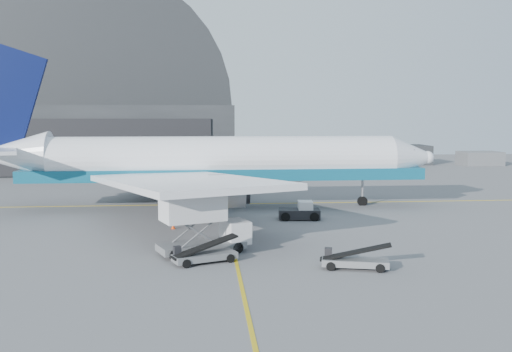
{
  "coord_description": "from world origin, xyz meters",
  "views": [
    {
      "loc": [
        -2.16,
        -45.59,
        10.26
      ],
      "look_at": [
        2.75,
        8.37,
        4.5
      ],
      "focal_mm": 40.0,
      "sensor_mm": 36.0,
      "label": 1
    }
  ],
  "objects": [
    {
      "name": "distant_bldg_a",
      "position": [
        38.0,
        72.0,
        0.0
      ],
      "size": [
        14.0,
        8.0,
        4.0
      ],
      "primitive_type": "cube",
      "color": "black",
      "rests_on": "ground"
    },
    {
      "name": "taxi_lines",
      "position": [
        0.0,
        12.67,
        0.01
      ],
      "size": [
        80.0,
        42.12,
        0.02
      ],
      "color": "gold",
      "rests_on": "ground"
    },
    {
      "name": "pushback_tug",
      "position": [
        7.3,
        9.66,
        0.7
      ],
      "size": [
        4.21,
        2.7,
        1.86
      ],
      "rotation": [
        0.0,
        0.0,
        -0.09
      ],
      "color": "black",
      "rests_on": "ground"
    },
    {
      "name": "catering_truck",
      "position": [
        -2.5,
        -3.74,
        2.37
      ],
      "size": [
        7.25,
        4.76,
        4.68
      ],
      "rotation": [
        0.0,
        0.0,
        0.36
      ],
      "color": "slate",
      "rests_on": "ground"
    },
    {
      "name": "airliner",
      "position": [
        -2.05,
        17.64,
        5.16
      ],
      "size": [
        52.54,
        50.94,
        18.44
      ],
      "color": "white",
      "rests_on": "ground"
    },
    {
      "name": "ground",
      "position": [
        0.0,
        0.0,
        0.0
      ],
      "size": [
        200.0,
        200.0,
        0.0
      ],
      "primitive_type": "plane",
      "color": "#565659",
      "rests_on": "ground"
    },
    {
      "name": "hangar",
      "position": [
        -22.0,
        64.95,
        9.54
      ],
      "size": [
        50.0,
        28.3,
        28.0
      ],
      "color": "black",
      "rests_on": "ground"
    },
    {
      "name": "belt_loader_a",
      "position": [
        -2.26,
        -6.45,
        0.56
      ],
      "size": [
        4.79,
        3.07,
        1.82
      ],
      "rotation": [
        0.0,
        0.0,
        0.38
      ],
      "color": "slate",
      "rests_on": "ground"
    },
    {
      "name": "distant_bldg_b",
      "position": [
        55.0,
        68.0,
        0.0
      ],
      "size": [
        8.0,
        6.0,
        2.8
      ],
      "primitive_type": "cube",
      "color": "slate",
      "rests_on": "ground"
    },
    {
      "name": "belt_loader_b",
      "position": [
        7.81,
        -8.91,
        0.55
      ],
      "size": [
        4.81,
        2.52,
        1.8
      ],
      "rotation": [
        0.0,
        0.0,
        -0.24
      ],
      "color": "slate",
      "rests_on": "ground"
    },
    {
      "name": "traffic_cone",
      "position": [
        -5.05,
        5.85,
        0.24
      ],
      "size": [
        0.36,
        0.36,
        0.52
      ],
      "color": "#EB3C07",
      "rests_on": "ground"
    }
  ]
}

